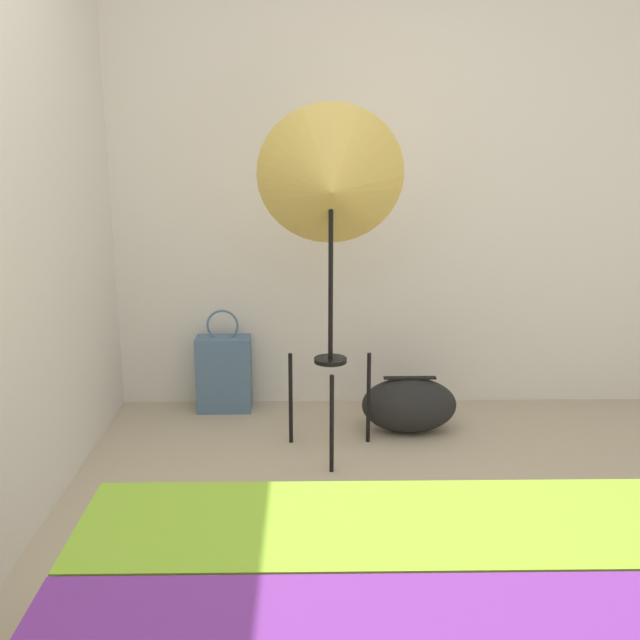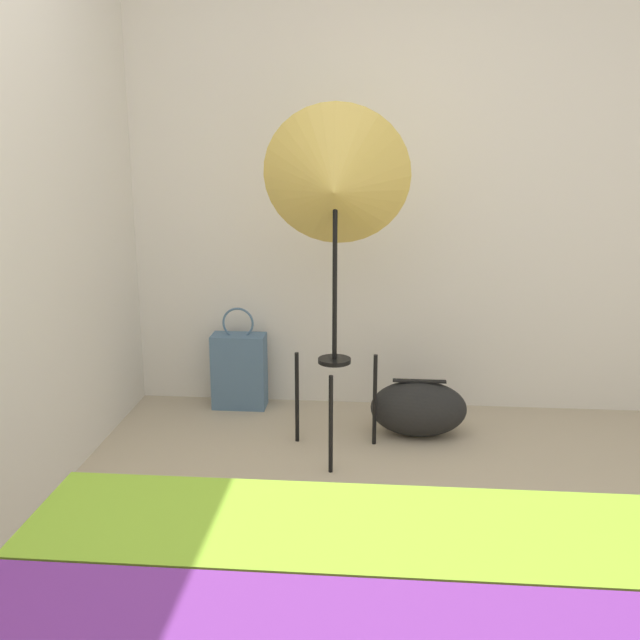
# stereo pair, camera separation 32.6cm
# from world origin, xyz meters

# --- Properties ---
(wall_back) EXTENTS (8.00, 0.05, 2.60)m
(wall_back) POSITION_xyz_m (0.00, 2.08, 1.30)
(wall_back) COLOR silver
(wall_back) RESTS_ON ground_plane
(wall_side_left) EXTENTS (0.05, 8.00, 2.60)m
(wall_side_left) POSITION_xyz_m (-1.28, 1.00, 1.30)
(wall_side_left) COLOR silver
(wall_side_left) RESTS_ON ground_plane
(photo_umbrella) EXTENTS (0.67, 0.43, 1.63)m
(photo_umbrella) POSITION_xyz_m (-0.10, 1.37, 1.26)
(photo_umbrella) COLOR black
(photo_umbrella) RESTS_ON ground_plane
(tote_bag) EXTENTS (0.29, 0.15, 0.57)m
(tote_bag) POSITION_xyz_m (-0.67, 1.93, 0.21)
(tote_bag) COLOR slate
(tote_bag) RESTS_ON ground_plane
(duffel_bag) EXTENTS (0.48, 0.28, 0.29)m
(duffel_bag) POSITION_xyz_m (0.31, 1.62, 0.14)
(duffel_bag) COLOR black
(duffel_bag) RESTS_ON ground_plane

